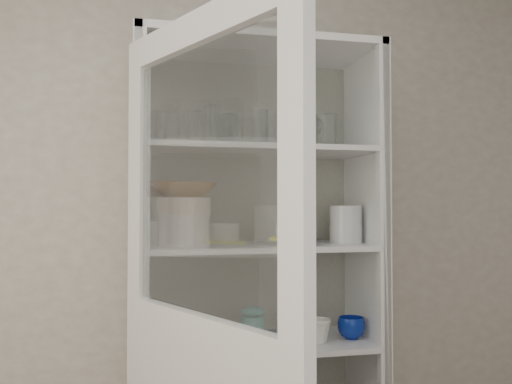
{
  "coord_description": "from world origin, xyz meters",
  "views": [
    {
      "loc": [
        -0.28,
        -0.94,
        1.41
      ],
      "look_at": [
        0.2,
        1.27,
        1.48
      ],
      "focal_mm": 38.0,
      "sensor_mm": 36.0,
      "label": 1
    }
  ],
  "objects_px": {
    "goblet_0": "(156,130)",
    "teal_jar": "(253,325)",
    "pantry_cabinet": "(253,318)",
    "mug_blue": "(351,328)",
    "goblet_2": "(309,133)",
    "goblet_1": "(219,132)",
    "goblet_3": "(315,133)",
    "mug_white": "(319,331)",
    "glass_platter": "(293,242)",
    "white_ramekin": "(293,229)",
    "cream_bowl": "(184,206)",
    "yellow_trivet": "(293,238)",
    "grey_bowl_stack": "(346,224)",
    "terracotta_bowl": "(184,190)",
    "measuring_cups": "(178,342)",
    "white_canister": "(174,325)",
    "plate_stack_front": "(184,230)",
    "plate_stack_back": "(157,232)",
    "mug_teal": "(287,325)"
  },
  "relations": [
    {
      "from": "goblet_2",
      "to": "mug_blue",
      "type": "bearing_deg",
      "value": -51.5
    },
    {
      "from": "yellow_trivet",
      "to": "white_ramekin",
      "type": "distance_m",
      "value": 0.04
    },
    {
      "from": "teal_jar",
      "to": "white_canister",
      "type": "xyz_separation_m",
      "value": [
        -0.33,
        0.02,
        0.01
      ]
    },
    {
      "from": "goblet_1",
      "to": "mug_blue",
      "type": "relative_size",
      "value": 1.33
    },
    {
      "from": "grey_bowl_stack",
      "to": "mug_white",
      "type": "xyz_separation_m",
      "value": [
        -0.15,
        -0.07,
        -0.43
      ]
    },
    {
      "from": "goblet_1",
      "to": "measuring_cups",
      "type": "height_order",
      "value": "goblet_1"
    },
    {
      "from": "grey_bowl_stack",
      "to": "goblet_0",
      "type": "bearing_deg",
      "value": 170.14
    },
    {
      "from": "goblet_1",
      "to": "goblet_2",
      "type": "height_order",
      "value": "goblet_2"
    },
    {
      "from": "mug_blue",
      "to": "pantry_cabinet",
      "type": "bearing_deg",
      "value": 177.28
    },
    {
      "from": "mug_white",
      "to": "teal_jar",
      "type": "xyz_separation_m",
      "value": [
        -0.25,
        0.11,
        0.01
      ]
    },
    {
      "from": "goblet_0",
      "to": "teal_jar",
      "type": "distance_m",
      "value": 0.92
    },
    {
      "from": "goblet_0",
      "to": "goblet_1",
      "type": "distance_m",
      "value": 0.27
    },
    {
      "from": "cream_bowl",
      "to": "teal_jar",
      "type": "relative_size",
      "value": 1.77
    },
    {
      "from": "white_ramekin",
      "to": "teal_jar",
      "type": "height_order",
      "value": "white_ramekin"
    },
    {
      "from": "goblet_2",
      "to": "cream_bowl",
      "type": "xyz_separation_m",
      "value": [
        -0.57,
        -0.17,
        -0.33
      ]
    },
    {
      "from": "goblet_0",
      "to": "glass_platter",
      "type": "distance_m",
      "value": 0.75
    },
    {
      "from": "white_ramekin",
      "to": "mug_teal",
      "type": "distance_m",
      "value": 0.42
    },
    {
      "from": "yellow_trivet",
      "to": "mug_white",
      "type": "relative_size",
      "value": 1.7
    },
    {
      "from": "goblet_2",
      "to": "measuring_cups",
      "type": "distance_m",
      "value": 1.06
    },
    {
      "from": "goblet_2",
      "to": "goblet_1",
      "type": "bearing_deg",
      "value": -176.57
    },
    {
      "from": "goblet_3",
      "to": "plate_stack_back",
      "type": "relative_size",
      "value": 0.82
    },
    {
      "from": "goblet_0",
      "to": "terracotta_bowl",
      "type": "bearing_deg",
      "value": -59.05
    },
    {
      "from": "white_ramekin",
      "to": "mug_blue",
      "type": "height_order",
      "value": "white_ramekin"
    },
    {
      "from": "plate_stack_front",
      "to": "yellow_trivet",
      "type": "height_order",
      "value": "plate_stack_front"
    },
    {
      "from": "terracotta_bowl",
      "to": "mug_white",
      "type": "bearing_deg",
      "value": -2.95
    },
    {
      "from": "teal_jar",
      "to": "goblet_3",
      "type": "bearing_deg",
      "value": 16.53
    },
    {
      "from": "white_ramekin",
      "to": "mug_teal",
      "type": "bearing_deg",
      "value": 92.77
    },
    {
      "from": "teal_jar",
      "to": "measuring_cups",
      "type": "xyz_separation_m",
      "value": [
        -0.32,
        -0.06,
        -0.04
      ]
    },
    {
      "from": "mug_white",
      "to": "white_ramekin",
      "type": "bearing_deg",
      "value": 127.58
    },
    {
      "from": "goblet_3",
      "to": "plate_stack_front",
      "type": "xyz_separation_m",
      "value": [
        -0.6,
        -0.17,
        -0.42
      ]
    },
    {
      "from": "plate_stack_back",
      "to": "glass_platter",
      "type": "relative_size",
      "value": 0.69
    },
    {
      "from": "goblet_3",
      "to": "mug_white",
      "type": "distance_m",
      "value": 0.86
    },
    {
      "from": "goblet_1",
      "to": "mug_white",
      "type": "xyz_separation_m",
      "value": [
        0.39,
        -0.17,
        -0.83
      ]
    },
    {
      "from": "goblet_2",
      "to": "grey_bowl_stack",
      "type": "bearing_deg",
      "value": -47.05
    },
    {
      "from": "terracotta_bowl",
      "to": "cream_bowl",
      "type": "bearing_deg",
      "value": 0.0
    },
    {
      "from": "goblet_3",
      "to": "mug_blue",
      "type": "xyz_separation_m",
      "value": [
        0.1,
        -0.17,
        -0.84
      ]
    },
    {
      "from": "white_ramekin",
      "to": "goblet_0",
      "type": "bearing_deg",
      "value": 166.95
    },
    {
      "from": "pantry_cabinet",
      "to": "mug_blue",
      "type": "distance_m",
      "value": 0.42
    },
    {
      "from": "yellow_trivet",
      "to": "grey_bowl_stack",
      "type": "height_order",
      "value": "grey_bowl_stack"
    },
    {
      "from": "goblet_0",
      "to": "goblet_2",
      "type": "xyz_separation_m",
      "value": [
        0.68,
        -0.01,
        0.01
      ]
    },
    {
      "from": "yellow_trivet",
      "to": "mug_blue",
      "type": "relative_size",
      "value": 1.52
    },
    {
      "from": "goblet_1",
      "to": "measuring_cups",
      "type": "distance_m",
      "value": 0.88
    },
    {
      "from": "goblet_1",
      "to": "teal_jar",
      "type": "distance_m",
      "value": 0.83
    },
    {
      "from": "goblet_3",
      "to": "white_canister",
      "type": "relative_size",
      "value": 1.23
    },
    {
      "from": "pantry_cabinet",
      "to": "mug_white",
      "type": "xyz_separation_m",
      "value": [
        0.24,
        -0.15,
        -0.03
      ]
    },
    {
      "from": "plate_stack_back",
      "to": "measuring_cups",
      "type": "height_order",
      "value": "plate_stack_back"
    },
    {
      "from": "grey_bowl_stack",
      "to": "pantry_cabinet",
      "type": "bearing_deg",
      "value": 167.63
    },
    {
      "from": "cream_bowl",
      "to": "white_canister",
      "type": "relative_size",
      "value": 1.47
    },
    {
      "from": "goblet_2",
      "to": "glass_platter",
      "type": "relative_size",
      "value": 0.59
    },
    {
      "from": "measuring_cups",
      "to": "white_ramekin",
      "type": "bearing_deg",
      "value": 3.8
    }
  ]
}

